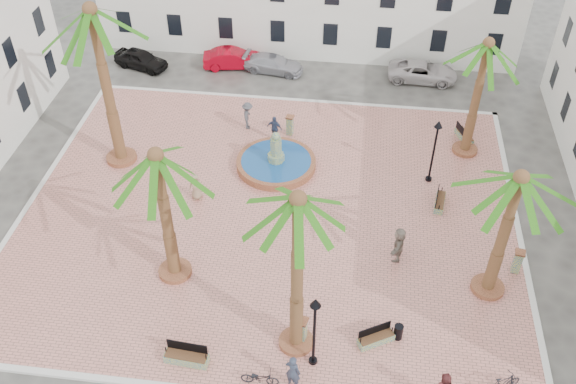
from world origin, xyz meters
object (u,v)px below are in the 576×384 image
(lamppost_s, at_px, (315,321))
(bollard_n, at_px, (290,125))
(cyclist_a, at_px, (293,371))
(pedestrian_east, at_px, (399,244))
(palm_e, at_px, (517,193))
(bollard_se, at_px, (301,330))
(bollard_e, at_px, (518,261))
(palm_nw, at_px, (94,28))
(car_red, at_px, (233,59))
(litter_bin, at_px, (398,332))
(pedestrian_fountain_a, at_px, (196,187))
(bench_s, at_px, (187,357))
(car_black, at_px, (141,59))
(car_silver, at_px, (273,64))
(pedestrian_fountain_b, at_px, (274,128))
(bench_e, at_px, (440,202))
(palm_sw, at_px, (158,171))
(bicycle_b, at_px, (502,384))
(car_white, at_px, (423,72))
(pedestrian_north, at_px, (248,116))
(palm_ne, at_px, (486,57))
(palm_s, at_px, (298,217))
(bench_se, at_px, (376,338))
(lamppost_e, at_px, (436,141))
(bench_ne, at_px, (464,136))
(bicycle_a, at_px, (260,378))

(lamppost_s, relative_size, bollard_n, 3.16)
(cyclist_a, height_order, pedestrian_east, pedestrian_east)
(palm_e, bearing_deg, bollard_se, -154.14)
(bollard_e, bearing_deg, bollard_se, -151.26)
(bollard_se, bearing_deg, palm_nw, 136.20)
(lamppost_s, xyz_separation_m, car_red, (-8.12, 23.99, -2.25))
(bollard_se, height_order, litter_bin, bollard_se)
(pedestrian_fountain_a, relative_size, pedestrian_east, 0.84)
(bench_s, height_order, litter_bin, bench_s)
(cyclist_a, height_order, car_black, cyclist_a)
(bench_s, distance_m, lamppost_s, 5.89)
(litter_bin, height_order, car_red, car_red)
(bench_s, relative_size, bollard_se, 1.34)
(bollard_se, xyz_separation_m, car_silver, (-4.56, 22.75, -0.28))
(pedestrian_fountain_b, relative_size, pedestrian_east, 0.86)
(palm_e, relative_size, pedestrian_east, 3.72)
(bench_e, distance_m, car_black, 23.85)
(palm_sw, bearing_deg, car_black, 111.65)
(palm_e, distance_m, bicycle_b, 7.75)
(pedestrian_east, height_order, car_white, pedestrian_east)
(palm_nw, height_order, litter_bin, palm_nw)
(pedestrian_fountain_b, height_order, pedestrian_north, pedestrian_north)
(pedestrian_fountain_b, bearing_deg, palm_ne, 16.22)
(palm_s, height_order, pedestrian_fountain_a, palm_s)
(palm_ne, distance_m, bollard_e, 11.10)
(palm_s, distance_m, bench_s, 8.62)
(pedestrian_north, bearing_deg, lamppost_s, -165.77)
(bench_e, xyz_separation_m, bollard_se, (-6.38, -9.71, 0.50))
(palm_sw, height_order, bollard_se, palm_sw)
(cyclist_a, height_order, pedestrian_north, cyclist_a)
(litter_bin, bearing_deg, lamppost_s, -154.11)
(litter_bin, bearing_deg, bench_se, -159.19)
(palm_sw, height_order, pedestrian_east, palm_sw)
(palm_sw, distance_m, car_black, 21.19)
(bicycle_b, bearing_deg, pedestrian_fountain_a, 27.52)
(bicycle_b, bearing_deg, pedestrian_north, 9.64)
(pedestrian_north, distance_m, car_silver, 7.27)
(palm_e, relative_size, car_silver, 1.70)
(bollard_se, xyz_separation_m, cyclist_a, (-0.10, -2.19, 0.17))
(lamppost_e, height_order, pedestrian_fountain_b, lamppost_e)
(palm_nw, bearing_deg, cyclist_a, -49.06)
(bench_ne, xyz_separation_m, car_black, (-22.14, 6.11, 0.27))
(lamppost_s, bearing_deg, lamppost_e, 67.58)
(bench_s, distance_m, litter_bin, 9.14)
(bench_s, distance_m, car_white, 26.74)
(bench_e, height_order, litter_bin, bench_e)
(palm_nw, height_order, car_red, palm_nw)
(palm_ne, relative_size, bench_s, 3.89)
(bench_e, distance_m, car_white, 13.23)
(pedestrian_north, bearing_deg, bicycle_a, -173.25)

